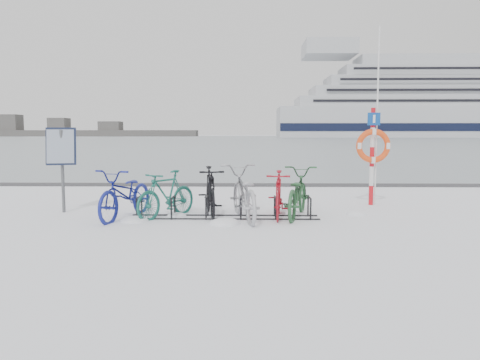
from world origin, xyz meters
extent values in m
plane|color=white|center=(0.00, 0.00, 0.00)|extent=(900.00, 900.00, 0.00)
cube|color=#A0ABB4|center=(0.00, 155.00, 0.01)|extent=(400.00, 298.00, 0.02)
cube|color=#3F3F42|center=(0.00, 5.90, 0.05)|extent=(400.00, 0.25, 0.10)
cylinder|color=black|center=(-1.80, -0.22, 0.22)|extent=(0.04, 0.04, 0.44)
cylinder|color=black|center=(-1.80, 0.22, 0.22)|extent=(0.04, 0.04, 0.44)
cylinder|color=black|center=(-1.80, 0.00, 0.44)|extent=(0.04, 0.44, 0.04)
cylinder|color=black|center=(-1.08, -0.22, 0.22)|extent=(0.04, 0.04, 0.44)
cylinder|color=black|center=(-1.08, 0.22, 0.22)|extent=(0.04, 0.04, 0.44)
cylinder|color=black|center=(-1.08, 0.00, 0.44)|extent=(0.04, 0.44, 0.04)
cylinder|color=black|center=(-0.36, -0.22, 0.22)|extent=(0.04, 0.04, 0.44)
cylinder|color=black|center=(-0.36, 0.22, 0.22)|extent=(0.04, 0.04, 0.44)
cylinder|color=black|center=(-0.36, 0.00, 0.44)|extent=(0.04, 0.44, 0.04)
cylinder|color=black|center=(0.36, -0.22, 0.22)|extent=(0.04, 0.04, 0.44)
cylinder|color=black|center=(0.36, 0.22, 0.22)|extent=(0.04, 0.04, 0.44)
cylinder|color=black|center=(0.36, 0.00, 0.44)|extent=(0.04, 0.44, 0.04)
cylinder|color=black|center=(1.08, -0.22, 0.22)|extent=(0.04, 0.04, 0.44)
cylinder|color=black|center=(1.08, 0.22, 0.22)|extent=(0.04, 0.04, 0.44)
cylinder|color=black|center=(1.08, 0.00, 0.44)|extent=(0.04, 0.44, 0.04)
cylinder|color=black|center=(1.80, -0.22, 0.22)|extent=(0.04, 0.04, 0.44)
cylinder|color=black|center=(1.80, 0.22, 0.22)|extent=(0.04, 0.04, 0.44)
cylinder|color=black|center=(1.80, 0.00, 0.44)|extent=(0.04, 0.44, 0.04)
cylinder|color=black|center=(0.00, -0.22, 0.02)|extent=(4.00, 0.03, 0.03)
cylinder|color=black|center=(0.00, 0.22, 0.02)|extent=(4.00, 0.03, 0.03)
cylinder|color=#595B5E|center=(-3.67, 0.64, 0.93)|extent=(0.07, 0.07, 1.85)
cube|color=black|center=(-3.67, 0.61, 1.49)|extent=(0.68, 0.39, 0.84)
cube|color=#8C99AD|center=(-3.67, 0.57, 1.49)|extent=(0.60, 0.31, 0.75)
cylinder|color=red|center=(3.57, 1.89, 0.24)|extent=(0.11, 0.11, 0.48)
cylinder|color=silver|center=(3.57, 1.89, 0.72)|extent=(0.11, 0.11, 0.48)
cylinder|color=red|center=(3.57, 1.89, 1.20)|extent=(0.11, 0.11, 0.48)
cylinder|color=silver|center=(3.57, 1.89, 1.68)|extent=(0.11, 0.11, 0.48)
cylinder|color=red|center=(3.57, 1.89, 2.16)|extent=(0.11, 0.11, 0.48)
torus|color=#F04916|center=(3.57, 1.80, 1.48)|extent=(0.84, 0.14, 0.84)
cube|color=#0D4195|center=(3.57, 1.81, 2.13)|extent=(0.31, 0.03, 0.31)
cylinder|color=silver|center=(3.68, 1.94, 2.19)|extent=(0.04, 0.04, 4.37)
cube|color=silver|center=(85.01, 189.43, 6.22)|extent=(145.23, 26.97, 12.45)
cube|color=black|center=(85.01, 175.89, 4.15)|extent=(145.23, 0.30, 3.11)
cube|color=black|center=(85.01, 202.97, 4.15)|extent=(145.23, 0.30, 3.11)
cube|color=silver|center=(85.01, 189.43, 14.52)|extent=(129.67, 24.90, 4.15)
cube|color=silver|center=(85.01, 189.43, 22.82)|extent=(104.77, 21.78, 4.15)
cube|color=silver|center=(85.01, 189.43, 31.12)|extent=(79.87, 18.67, 4.15)
cube|color=silver|center=(33.14, 189.43, 36.31)|extent=(20.75, 20.75, 6.22)
cube|color=black|center=(85.01, 176.77, 18.67)|extent=(114.11, 0.20, 12.45)
cube|color=#484848|center=(-120.00, 260.00, 1.75)|extent=(180.00, 12.00, 3.50)
cube|color=#484848|center=(-90.00, 260.00, 5.00)|extent=(20.00, 10.00, 6.00)
imported|color=navy|center=(-2.06, -0.02, 0.55)|extent=(1.21, 2.20, 1.09)
imported|color=#1B6255|center=(-1.23, 0.10, 0.52)|extent=(1.36, 1.70, 1.03)
imported|color=black|center=(-0.32, 0.35, 0.55)|extent=(0.82, 1.89, 1.10)
imported|color=#A4A5AC|center=(0.41, -0.09, 0.58)|extent=(1.20, 2.31, 1.15)
imported|color=#B21624|center=(1.16, 0.14, 0.51)|extent=(0.63, 1.74, 1.03)
imported|color=#275831|center=(1.56, 0.24, 0.54)|extent=(1.21, 2.19, 1.09)
ellipsoid|color=white|center=(-1.81, -0.40, 0.00)|extent=(0.58, 0.58, 0.20)
ellipsoid|color=white|center=(2.90, 0.48, 0.00)|extent=(0.45, 0.45, 0.16)
ellipsoid|color=white|center=(-1.03, 0.21, 0.00)|extent=(0.42, 0.42, 0.15)
ellipsoid|color=white|center=(1.43, 0.64, 0.00)|extent=(0.44, 0.44, 0.15)
ellipsoid|color=white|center=(0.05, -0.63, 0.00)|extent=(0.62, 0.62, 0.22)
camera|label=1|loc=(0.55, -9.75, 1.79)|focal=35.00mm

